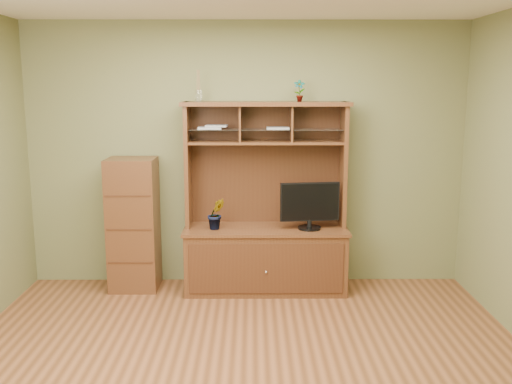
{
  "coord_description": "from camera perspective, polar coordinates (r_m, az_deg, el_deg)",
  "views": [
    {
      "loc": [
        0.07,
        -3.86,
        2.07
      ],
      "look_at": [
        0.1,
        1.2,
        1.11
      ],
      "focal_mm": 40.0,
      "sensor_mm": 36.0,
      "label": 1
    }
  ],
  "objects": [
    {
      "name": "magazines",
      "position": [
        5.68,
        -2.22,
        6.49
      ],
      "size": [
        0.91,
        0.19,
        0.04
      ],
      "color": "#A7A7AC",
      "rests_on": "media_hutch"
    },
    {
      "name": "room",
      "position": [
        3.93,
        -1.33,
        0.16
      ],
      "size": [
        4.54,
        4.04,
        2.74
      ],
      "color": "#583119",
      "rests_on": "ground"
    },
    {
      "name": "reed_diffuser",
      "position": [
        5.69,
        -5.78,
        10.19
      ],
      "size": [
        0.06,
        0.06,
        0.31
      ],
      "color": "silver",
      "rests_on": "media_hutch"
    },
    {
      "name": "orchid_plant",
      "position": [
        5.66,
        -4.01,
        -2.19
      ],
      "size": [
        0.2,
        0.18,
        0.31
      ],
      "primitive_type": "imported",
      "rotation": [
        0.0,
        0.0,
        0.29
      ],
      "color": "#29531C",
      "rests_on": "media_hutch"
    },
    {
      "name": "top_plant",
      "position": [
        5.68,
        4.36,
        10.07
      ],
      "size": [
        0.11,
        0.08,
        0.21
      ],
      "primitive_type": "imported",
      "rotation": [
        0.0,
        0.0,
        -0.02
      ],
      "color": "#2C6523",
      "rests_on": "media_hutch"
    },
    {
      "name": "side_cabinet",
      "position": [
        5.92,
        -12.14,
        -3.16
      ],
      "size": [
        0.48,
        0.44,
        1.35
      ],
      "color": "#472414",
      "rests_on": "room"
    },
    {
      "name": "media_hutch",
      "position": [
        5.8,
        0.96,
        -4.74
      ],
      "size": [
        1.66,
        0.61,
        1.9
      ],
      "color": "#472414",
      "rests_on": "room"
    },
    {
      "name": "monitor",
      "position": [
        5.66,
        5.4,
        -1.27
      ],
      "size": [
        0.59,
        0.23,
        0.47
      ],
      "rotation": [
        0.0,
        0.0,
        0.13
      ],
      "color": "black",
      "rests_on": "media_hutch"
    }
  ]
}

